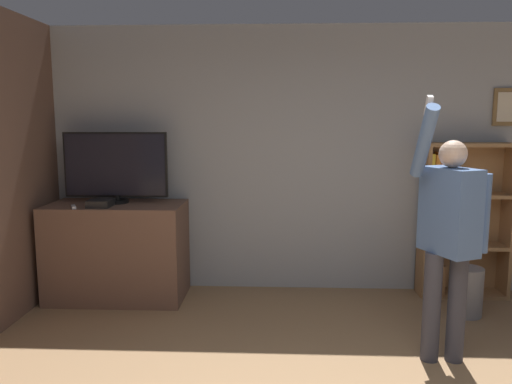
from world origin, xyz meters
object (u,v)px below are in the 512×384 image
Objects in this scene: television at (116,167)px; waste_bin at (466,291)px; bookshelf at (454,221)px; person at (449,231)px; game_console at (101,203)px.

television reaches higher than waste_bin.
person reaches higher than bookshelf.
game_console is 3.07m from person.
person is 4.35× the size of waste_bin.
game_console is at bearing -173.66° from bookshelf.
bookshelf reaches higher than waste_bin.
person is at bearing -119.16° from waste_bin.
bookshelf is at bearing 2.95° from television.
game_console is at bearing -113.44° from television.
game_console is 3.48m from waste_bin.
game_console reaches higher than waste_bin.
television is at bearing -137.81° from person.
waste_bin is at bearing -94.77° from bookshelf.
game_console is at bearing 177.53° from waste_bin.
waste_bin is (-0.04, -0.53, -0.55)m from bookshelf.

